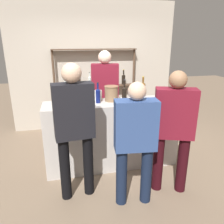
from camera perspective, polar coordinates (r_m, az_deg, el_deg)
name	(u,v)px	position (r m, az deg, el deg)	size (l,w,h in m)	color
ground_plane	(112,164)	(3.77, 0.00, -13.32)	(16.00, 16.00, 0.00)	#7A6651
bar_counter	(112,134)	(3.52, 0.00, -5.84)	(2.07, 0.52, 1.08)	#B7B2AD
back_wall	(94,67)	(5.07, -4.72, 11.74)	(3.67, 0.12, 2.80)	#B2A899
back_shelf	(96,78)	(4.93, -4.30, 8.88)	(1.83, 0.18, 1.80)	#4C3828
counter_bottle_0	(62,97)	(3.19, -12.89, 3.86)	(0.08, 0.08, 0.33)	brown
counter_bottle_1	(98,95)	(3.27, -3.68, 4.47)	(0.07, 0.07, 0.31)	#0F1956
counter_bottle_2	(143,90)	(3.55, 8.03, 5.81)	(0.08, 0.08, 0.35)	brown
counter_bottle_3	(124,94)	(3.29, 3.23, 4.75)	(0.07, 0.07, 0.35)	black
wine_glass	(144,96)	(3.28, 8.33, 4.24)	(0.07, 0.07, 0.15)	silver
ice_bucket	(111,93)	(3.37, -0.18, 4.86)	(0.21, 0.21, 0.23)	#846647
cork_jar	(98,96)	(3.40, -3.68, 4.32)	(0.12, 0.12, 0.16)	silver
customer_left	(74,124)	(2.66, -9.80, -3.04)	(0.49, 0.26, 1.74)	black
customer_right	(174,126)	(2.87, 15.82, -3.45)	(0.54, 0.38, 1.64)	black
customer_center	(135,138)	(2.57, 6.11, -6.74)	(0.51, 0.27, 1.55)	#121C33
server_behind_counter	(105,92)	(4.12, -1.81, 5.36)	(0.53, 0.30, 1.80)	black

